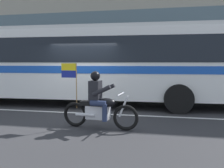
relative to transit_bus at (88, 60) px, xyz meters
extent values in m
plane|color=#2B2B2D|center=(0.21, -1.19, -1.88)|extent=(60.00, 60.00, 0.00)
cube|color=#A39E93|center=(0.21, 3.91, -1.81)|extent=(28.00, 3.80, 0.15)
cube|color=silver|center=(0.21, -1.79, -1.88)|extent=(26.60, 0.14, 0.01)
cube|color=#4C606B|center=(0.21, 5.77, 2.59)|extent=(25.76, 0.10, 1.40)
cube|color=white|center=(0.00, 0.01, -0.15)|extent=(13.46, 2.99, 2.70)
cube|color=black|center=(0.00, 0.01, 0.40)|extent=(12.39, 3.00, 0.96)
cube|color=#194CB2|center=(0.00, 0.01, -0.35)|extent=(13.19, 3.01, 0.28)
cube|color=silver|center=(0.00, 0.01, 1.26)|extent=(13.19, 2.85, 0.16)
cylinder|color=black|center=(3.68, -1.17, -1.36)|extent=(1.04, 0.30, 1.04)
torus|color=black|center=(2.14, -3.62, -1.54)|extent=(0.70, 0.15, 0.69)
torus|color=black|center=(0.70, -3.50, -1.54)|extent=(0.70, 0.15, 0.69)
cube|color=silver|center=(1.37, -3.55, -1.44)|extent=(0.66, 0.33, 0.36)
ellipsoid|color=black|center=(1.62, -3.57, -1.16)|extent=(0.50, 0.32, 0.24)
cube|color=black|center=(1.17, -3.54, -1.20)|extent=(0.58, 0.31, 0.12)
cylinder|color=silver|center=(2.08, -3.61, -1.24)|extent=(0.28, 0.08, 0.58)
cylinder|color=silver|center=(2.00, -3.61, -0.92)|extent=(0.09, 0.64, 0.04)
cylinder|color=silver|center=(1.06, -3.69, -1.49)|extent=(0.56, 0.14, 0.09)
cube|color=black|center=(1.30, -3.55, -0.86)|extent=(0.31, 0.38, 0.56)
sphere|color=black|center=(1.30, -3.55, -0.45)|extent=(0.26, 0.26, 0.26)
cylinder|color=#232D4C|center=(1.45, -3.38, -1.16)|extent=(0.43, 0.18, 0.15)
cylinder|color=#232D4C|center=(1.63, -3.39, -1.40)|extent=(0.13, 0.13, 0.46)
cylinder|color=#232D4C|center=(1.42, -3.74, -1.16)|extent=(0.43, 0.18, 0.15)
cylinder|color=#232D4C|center=(1.60, -3.75, -1.40)|extent=(0.13, 0.13, 0.46)
cylinder|color=black|center=(1.55, -3.37, -0.82)|extent=(0.53, 0.15, 0.32)
cylinder|color=black|center=(1.52, -3.77, -0.82)|extent=(0.53, 0.15, 0.32)
cylinder|color=olive|center=(0.74, -3.50, -0.73)|extent=(0.02, 0.02, 1.25)
cube|color=yellow|center=(0.52, -3.48, -0.21)|extent=(0.44, 0.06, 0.20)
cube|color=navy|center=(0.52, -3.48, -0.41)|extent=(0.44, 0.06, 0.20)
camera|label=1|loc=(2.98, -9.69, -0.09)|focal=37.87mm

